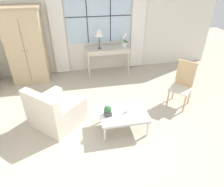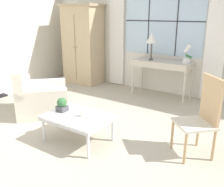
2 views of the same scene
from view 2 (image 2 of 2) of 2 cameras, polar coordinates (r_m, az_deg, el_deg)
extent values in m
plane|color=#B2A893|center=(3.70, -8.93, -10.96)|extent=(14.00, 14.00, 0.00)
cube|color=silver|center=(5.84, 11.53, 13.88)|extent=(7.20, 0.06, 2.80)
cube|color=silver|center=(5.79, 11.52, 15.92)|extent=(1.85, 0.01, 1.47)
cube|color=#2D2D33|center=(5.93, 8.42, 16.12)|extent=(0.02, 0.02, 1.47)
cube|color=#2D2D33|center=(5.67, 14.72, 15.67)|extent=(0.02, 0.02, 1.47)
cube|color=#2D2D33|center=(5.79, 11.50, 15.92)|extent=(1.85, 0.02, 0.02)
cube|color=white|center=(6.32, 1.13, 13.30)|extent=(0.40, 0.06, 2.49)
cube|color=white|center=(5.42, 22.70, 11.19)|extent=(0.40, 0.06, 2.49)
cube|color=tan|center=(6.61, -6.61, 10.76)|extent=(0.94, 0.60, 1.93)
cube|color=tan|center=(6.57, -6.93, 19.42)|extent=(1.02, 0.66, 0.06)
cube|color=#74644C|center=(6.39, -8.39, 10.10)|extent=(0.01, 0.01, 1.62)
sphere|color=#997F4C|center=(6.41, -8.78, 10.46)|extent=(0.03, 0.03, 0.03)
sphere|color=#997F4C|center=(6.35, -8.11, 10.41)|extent=(0.03, 0.03, 0.03)
cube|color=beige|center=(5.51, 11.47, 7.21)|extent=(1.26, 0.54, 0.03)
cube|color=beige|center=(5.52, 11.43, 6.54)|extent=(1.21, 0.52, 0.10)
cylinder|color=beige|center=(5.64, 4.79, 3.59)|extent=(0.04, 0.04, 0.77)
cylinder|color=beige|center=(5.19, 16.19, 1.66)|extent=(0.04, 0.04, 0.77)
cylinder|color=beige|center=(6.04, 6.93, 4.46)|extent=(0.04, 0.04, 0.77)
cylinder|color=beige|center=(5.62, 17.68, 2.72)|extent=(0.04, 0.04, 0.77)
cylinder|color=#4C4742|center=(5.55, 8.88, 7.70)|extent=(0.10, 0.10, 0.02)
cylinder|color=#4C4742|center=(5.52, 8.97, 9.58)|extent=(0.04, 0.04, 0.34)
cone|color=white|center=(5.49, 9.11, 12.44)|extent=(0.25, 0.25, 0.21)
cylinder|color=white|center=(5.35, 16.60, 7.23)|extent=(0.14, 0.14, 0.10)
cylinder|color=#336638|center=(5.32, 16.77, 9.17)|extent=(0.01, 0.01, 0.27)
cube|color=#336638|center=(5.32, 17.13, 8.13)|extent=(0.14, 0.02, 0.09)
sphere|color=white|center=(5.34, 16.56, 9.35)|extent=(0.08, 0.08, 0.08)
sphere|color=white|center=(5.32, 16.87, 9.83)|extent=(0.08, 0.08, 0.08)
sphere|color=white|center=(5.31, 17.17, 10.30)|extent=(0.08, 0.08, 0.08)
cube|color=beige|center=(4.81, -15.44, -1.92)|extent=(1.23, 1.23, 0.39)
cube|color=beige|center=(4.72, -20.13, 2.66)|extent=(0.75, 0.72, 0.46)
cube|color=beige|center=(5.11, -15.37, 0.09)|extent=(0.74, 0.77, 0.53)
cube|color=beige|center=(4.46, -15.68, -2.53)|extent=(0.74, 0.77, 0.53)
cube|color=beige|center=(3.35, 18.20, -6.61)|extent=(0.62, 0.62, 0.03)
cube|color=tan|center=(3.35, 21.68, -1.68)|extent=(0.31, 0.31, 0.55)
cube|color=tan|center=(3.27, 22.26, 3.20)|extent=(0.33, 0.33, 0.05)
cylinder|color=tan|center=(3.22, 16.40, -11.98)|extent=(0.04, 0.04, 0.42)
cylinder|color=tan|center=(3.52, 13.61, -9.05)|extent=(0.04, 0.04, 0.42)
cylinder|color=tan|center=(3.40, 22.23, -10.95)|extent=(0.04, 0.04, 0.42)
cylinder|color=tan|center=(3.68, 19.07, -8.30)|extent=(0.04, 0.04, 0.42)
cube|color=silver|center=(3.57, -7.86, -5.22)|extent=(0.92, 0.66, 0.03)
cube|color=beige|center=(3.58, -7.83, -5.70)|extent=(0.91, 0.65, 0.04)
cylinder|color=silver|center=(3.75, -15.37, -7.86)|extent=(0.04, 0.04, 0.37)
cylinder|color=silver|center=(3.22, -5.47, -11.71)|extent=(0.04, 0.04, 0.37)
cylinder|color=silver|center=(4.10, -9.47, -5.19)|extent=(0.04, 0.04, 0.37)
cylinder|color=silver|center=(3.62, 0.20, -8.13)|extent=(0.04, 0.04, 0.37)
cube|color=#4C4C51|center=(3.75, -11.31, -3.36)|extent=(0.14, 0.14, 0.08)
sphere|color=#336638|center=(3.72, -11.39, -2.08)|extent=(0.15, 0.15, 0.15)
cylinder|color=silver|center=(3.53, -6.84, -5.11)|extent=(0.10, 0.10, 0.01)
cylinder|color=white|center=(3.51, -6.87, -4.35)|extent=(0.07, 0.07, 0.09)
cylinder|color=black|center=(3.49, -6.90, -3.57)|extent=(0.00, 0.00, 0.01)
camera|label=1|loc=(3.23, -72.33, 24.38)|focal=32.00mm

